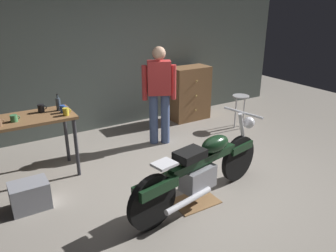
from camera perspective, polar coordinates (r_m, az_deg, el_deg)
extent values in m
plane|color=gray|center=(4.58, 5.28, -10.19)|extent=(12.00, 12.00, 0.00)
cube|color=#56605B|center=(6.42, -9.64, 13.44)|extent=(8.00, 0.12, 3.10)
cube|color=brown|center=(4.77, -23.73, 1.05)|extent=(1.30, 0.64, 0.04)
cylinder|color=#2D2D33|center=(4.79, -15.53, -3.61)|extent=(0.05, 0.05, 0.86)
cylinder|color=#2D2D33|center=(5.26, -17.17, -1.56)|extent=(0.05, 0.05, 0.86)
cylinder|color=black|center=(4.66, 12.04, -5.49)|extent=(0.64, 0.19, 0.64)
cylinder|color=black|center=(3.66, -2.71, -13.03)|extent=(0.64, 0.19, 0.64)
cube|color=black|center=(4.59, 12.21, -3.53)|extent=(0.46, 0.22, 0.10)
cube|color=black|center=(3.59, -2.14, -10.41)|extent=(0.55, 0.28, 0.12)
cube|color=gray|center=(4.07, 5.18, -8.88)|extent=(0.48, 0.32, 0.28)
cube|color=black|center=(4.04, 6.23, -5.80)|extent=(1.10, 0.31, 0.10)
ellipsoid|color=black|center=(4.12, 8.15, -3.06)|extent=(0.47, 0.30, 0.20)
cube|color=black|center=(3.81, 3.83, -4.96)|extent=(0.40, 0.31, 0.10)
cube|color=silver|center=(3.55, -0.65, -6.61)|extent=(0.27, 0.24, 0.03)
cylinder|color=silver|center=(4.58, 12.79, -1.55)|extent=(0.27, 0.10, 0.68)
cylinder|color=silver|center=(4.43, 12.83, 2.26)|extent=(0.15, 0.59, 0.03)
sphere|color=silver|center=(4.62, 13.79, 0.56)|extent=(0.16, 0.16, 0.16)
cylinder|color=silver|center=(3.87, 3.62, -12.71)|extent=(0.70, 0.21, 0.07)
cylinder|color=#465781|center=(5.69, -0.48, 1.26)|extent=(0.15, 0.15, 0.88)
cylinder|color=#465781|center=(5.68, -2.49, 1.19)|extent=(0.15, 0.15, 0.88)
cube|color=#BF3333|center=(5.48, -1.56, 8.32)|extent=(0.44, 0.36, 0.56)
cylinder|color=#BF3333|center=(5.53, 0.96, 7.57)|extent=(0.09, 0.09, 0.58)
cylinder|color=#BF3333|center=(5.49, -4.07, 7.43)|extent=(0.09, 0.09, 0.58)
sphere|color=tan|center=(5.41, -1.60, 12.45)|extent=(0.22, 0.22, 0.22)
cylinder|color=#B2B2B7|center=(6.52, 12.48, 5.07)|extent=(0.32, 0.32, 0.02)
cylinder|color=#B2B2B7|center=(6.68, 12.96, 2.56)|extent=(0.02, 0.02, 0.62)
cylinder|color=#B2B2B7|center=(6.68, 11.63, 2.67)|extent=(0.02, 0.02, 0.62)
cylinder|color=#B2B2B7|center=(6.54, 11.56, 2.25)|extent=(0.02, 0.02, 0.62)
cylinder|color=#B2B2B7|center=(6.53, 12.92, 2.14)|extent=(0.02, 0.02, 0.62)
cube|color=brown|center=(6.87, 3.75, 5.66)|extent=(0.80, 0.44, 1.10)
sphere|color=tan|center=(6.62, 4.96, 7.70)|extent=(0.04, 0.04, 0.04)
sphere|color=tan|center=(6.69, 4.88, 5.20)|extent=(0.04, 0.04, 0.04)
sphere|color=tan|center=(6.78, 4.80, 2.76)|extent=(0.04, 0.04, 0.04)
cube|color=olive|center=(4.24, 4.67, -12.83)|extent=(0.56, 0.40, 0.01)
cube|color=gray|center=(4.37, -22.75, -11.00)|extent=(0.44, 0.32, 0.34)
cylinder|color=#2D51AD|center=(4.78, -17.72, 2.81)|extent=(0.07, 0.07, 0.10)
torus|color=#2D51AD|center=(4.79, -17.24, 2.96)|extent=(0.06, 0.01, 0.06)
cylinder|color=black|center=(4.90, -21.09, 2.86)|extent=(0.09, 0.09, 0.11)
torus|color=black|center=(4.91, -20.54, 3.03)|extent=(0.06, 0.01, 0.06)
torus|color=brown|center=(4.57, -26.73, 0.71)|extent=(0.06, 0.01, 0.06)
cylinder|color=#3D7F4C|center=(4.66, -25.09, 1.21)|extent=(0.09, 0.09, 0.09)
torus|color=#3D7F4C|center=(4.66, -24.49, 1.37)|extent=(0.05, 0.01, 0.05)
cylinder|color=yellow|center=(4.66, -17.25, 2.38)|extent=(0.08, 0.08, 0.10)
torus|color=yellow|center=(4.67, -16.72, 2.53)|extent=(0.06, 0.01, 0.06)
cylinder|color=#3F4C59|center=(4.88, -18.42, 3.57)|extent=(0.06, 0.06, 0.18)
cylinder|color=#3F4C59|center=(4.85, -18.57, 4.86)|extent=(0.03, 0.03, 0.05)
cylinder|color=black|center=(4.84, -18.61, 5.20)|extent=(0.03, 0.03, 0.01)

